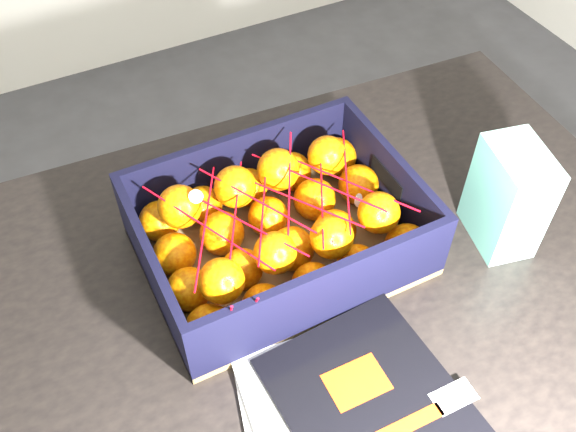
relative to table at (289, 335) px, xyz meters
name	(u,v)px	position (x,y,z in m)	size (l,w,h in m)	color
table	(289,335)	(0.00, 0.00, 0.00)	(1.24, 0.87, 0.75)	black
magazine_stack	(355,428)	(-0.02, -0.21, 0.11)	(0.32, 0.32, 0.02)	silver
produce_crate	(279,235)	(0.02, 0.08, 0.14)	(0.39, 0.29, 0.12)	olive
clementine_heap	(280,226)	(0.03, 0.08, 0.16)	(0.37, 0.27, 0.11)	#DA6804
mesh_net	(275,209)	(0.02, 0.07, 0.21)	(0.32, 0.26, 0.09)	red
retail_carton	(508,197)	(0.33, -0.04, 0.18)	(0.07, 0.11, 0.17)	white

